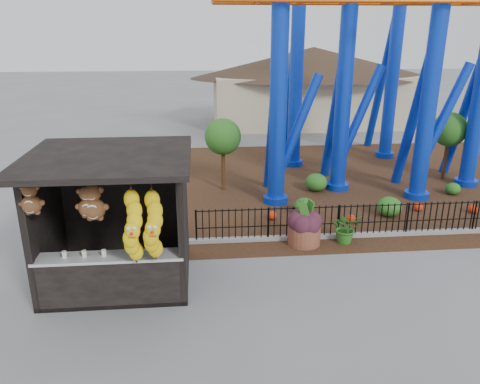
{
  "coord_description": "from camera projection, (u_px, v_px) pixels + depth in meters",
  "views": [
    {
      "loc": [
        -1.06,
        -8.83,
        5.63
      ],
      "look_at": [
        -0.13,
        1.5,
        2.0
      ],
      "focal_mm": 35.0,
      "sensor_mm": 36.0,
      "label": 1
    }
  ],
  "objects": [
    {
      "name": "ground",
      "position": [
        252.0,
        300.0,
        10.25
      ],
      "size": [
        120.0,
        120.0,
        0.0
      ],
      "primitive_type": "plane",
      "color": "slate",
      "rests_on": "ground"
    },
    {
      "name": "mulch_bed",
      "position": [
        331.0,
        182.0,
        18.11
      ],
      "size": [
        18.0,
        12.0,
        0.02
      ],
      "primitive_type": "cube",
      "color": "#331E11",
      "rests_on": "ground"
    },
    {
      "name": "curb",
      "position": [
        379.0,
        234.0,
        13.39
      ],
      "size": [
        18.0,
        0.18,
        0.12
      ],
      "primitive_type": "cube",
      "color": "gray",
      "rests_on": "ground"
    },
    {
      "name": "prize_booth",
      "position": [
        115.0,
        225.0,
        10.35
      ],
      "size": [
        3.5,
        3.4,
        3.12
      ],
      "color": "black",
      "rests_on": "ground"
    },
    {
      "name": "picket_fence",
      "position": [
        411.0,
        219.0,
        13.32
      ],
      "size": [
        12.2,
        0.06,
        1.0
      ],
      "primitive_type": null,
      "color": "black",
      "rests_on": "ground"
    },
    {
      "name": "roller_coaster",
      "position": [
        372.0,
        4.0,
        16.29
      ],
      "size": [
        11.0,
        6.37,
        10.82
      ],
      "color": "#0B30C2",
      "rests_on": "ground"
    },
    {
      "name": "terracotta_planter",
      "position": [
        304.0,
        235.0,
        12.85
      ],
      "size": [
        0.97,
        0.97,
        0.55
      ],
      "primitive_type": "cylinder",
      "rotation": [
        0.0,
        0.0,
        -0.09
      ],
      "color": "brown",
      "rests_on": "ground"
    },
    {
      "name": "planter_foliage",
      "position": [
        305.0,
        215.0,
        12.65
      ],
      "size": [
        0.7,
        0.7,
        0.64
      ],
      "primitive_type": "ellipsoid",
      "color": "#391622",
      "rests_on": "terracotta_planter"
    },
    {
      "name": "potted_plant",
      "position": [
        346.0,
        228.0,
        12.89
      ],
      "size": [
        0.81,
        0.71,
        0.89
      ],
      "primitive_type": "imported",
      "rotation": [
        0.0,
        0.0,
        0.02
      ],
      "color": "#27601C",
      "rests_on": "ground"
    },
    {
      "name": "landscaping",
      "position": [
        366.0,
        196.0,
        15.75
      ],
      "size": [
        8.53,
        3.62,
        0.64
      ],
      "color": "#265C1B",
      "rests_on": "mulch_bed"
    },
    {
      "name": "pavilion",
      "position": [
        313.0,
        73.0,
        28.55
      ],
      "size": [
        15.0,
        15.0,
        4.8
      ],
      "color": "#BFAD8C",
      "rests_on": "ground"
    }
  ]
}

